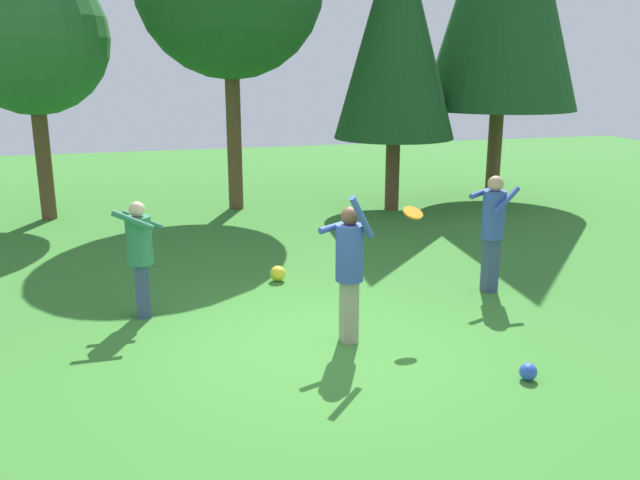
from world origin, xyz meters
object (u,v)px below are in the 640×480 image
object	(u,v)px
tree_right	(396,28)
tree_left	(31,39)
ball_yellow	(278,274)
person_thrower	(349,263)
person_bystander	(140,250)
frisbee	(413,213)
ball_blue	(528,372)
person_catcher	(493,223)

from	to	relation	value
tree_right	tree_left	bearing A→B (deg)	171.71
ball_yellow	tree_left	bearing A→B (deg)	124.79
person_thrower	ball_yellow	size ratio (longest dim) A/B	7.57
person_bystander	tree_left	xyz separation A→B (m)	(-1.88, 6.71, 2.91)
tree_right	person_bystander	bearing A→B (deg)	-136.38
person_thrower	tree_left	xyz separation A→B (m)	(-4.31, 8.30, 2.83)
person_thrower	person_bystander	size ratio (longest dim) A/B	1.18
person_thrower	frisbee	xyz separation A→B (m)	(1.01, 0.46, 0.46)
tree_left	tree_right	xyz separation A→B (m)	(7.74, -1.13, 0.26)
ball_blue	frisbee	bearing A→B (deg)	105.53
person_thrower	ball_blue	xyz separation A→B (m)	(1.57, -1.53, -0.93)
person_bystander	tree_right	size ratio (longest dim) A/B	0.24
person_catcher	frisbee	xyz separation A→B (m)	(-1.64, -0.78, 0.43)
person_thrower	tree_left	bearing A→B (deg)	92.97
tree_left	tree_right	size ratio (longest dim) A/B	0.83
person_catcher	ball_blue	bearing A→B (deg)	43.13
ball_yellow	ball_blue	bearing A→B (deg)	-65.10
person_catcher	person_bystander	size ratio (longest dim) A/B	1.10
person_catcher	ball_yellow	size ratio (longest dim) A/B	7.07
person_catcher	tree_right	bearing A→B (deg)	-122.79
ball_yellow	tree_left	xyz separation A→B (m)	(-3.97, 5.72, 3.74)
ball_yellow	tree_right	bearing A→B (deg)	50.64
ball_yellow	frisbee	bearing A→B (deg)	-57.40
ball_yellow	person_catcher	bearing A→B (deg)	-24.03
frisbee	tree_right	xyz separation A→B (m)	(2.41, 6.71, 2.63)
person_bystander	ball_blue	xyz separation A→B (m)	(4.00, -3.12, -0.85)
ball_yellow	tree_right	xyz separation A→B (m)	(3.76, 4.59, 4.00)
frisbee	person_thrower	bearing A→B (deg)	-155.51
ball_blue	ball_yellow	distance (m)	4.53
person_catcher	ball_yellow	distance (m)	3.41
frisbee	tree_left	distance (m)	9.77
person_bystander	person_catcher	bearing A→B (deg)	14.20
person_thrower	person_catcher	size ratio (longest dim) A/B	1.07
frisbee	ball_yellow	size ratio (longest dim) A/B	1.36
tree_left	person_thrower	bearing A→B (deg)	-62.54
person_thrower	person_bystander	distance (m)	2.91
person_catcher	tree_left	size ratio (longest dim) A/B	0.32
person_bystander	frisbee	size ratio (longest dim) A/B	4.70
ball_blue	tree_left	world-z (taller)	tree_left
frisbee	tree_left	bearing A→B (deg)	124.21
ball_blue	tree_right	xyz separation A→B (m)	(1.86, 8.70, 4.02)
tree_left	tree_right	world-z (taller)	tree_right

